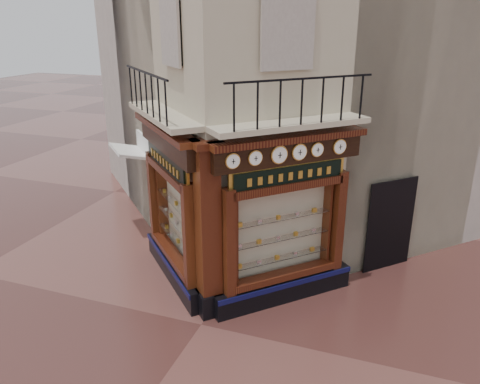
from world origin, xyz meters
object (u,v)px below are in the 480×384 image
at_px(clock_a, 233,161).
at_px(clock_b, 255,158).
at_px(signboard_right, 289,175).
at_px(awning, 136,232).
at_px(clock_d, 299,152).
at_px(corner_pilaster, 208,234).
at_px(clock_e, 317,150).
at_px(clock_f, 340,147).
at_px(signboard_left, 166,162).
at_px(clock_c, 279,155).

xyz_separation_m(clock_a, clock_b, (0.35, 0.35, 0.00)).
bearing_deg(signboard_right, awning, 113.36).
distance_m(clock_a, clock_d, 1.53).
relative_size(corner_pilaster, clock_e, 12.61).
height_order(clock_a, clock_f, clock_f).
height_order(corner_pilaster, clock_f, corner_pilaster).
relative_size(corner_pilaster, clock_d, 10.99).
xyz_separation_m(clock_e, signboard_left, (-3.43, -0.35, -0.52)).
bearing_deg(clock_e, clock_d, -180.00).
bearing_deg(corner_pilaster, awning, 95.83).
relative_size(clock_d, signboard_left, 0.17).
bearing_deg(clock_f, corner_pilaster, 171.73).
bearing_deg(clock_a, clock_e, 0.00).
height_order(clock_d, clock_f, clock_d).
height_order(clock_c, signboard_right, clock_c).
distance_m(clock_a, clock_f, 2.55).
bearing_deg(corner_pilaster, signboard_right, -10.25).
bearing_deg(clock_e, clock_f, 0.00).
height_order(clock_e, signboard_right, clock_e).
distance_m(clock_c, clock_f, 1.51).
distance_m(clock_e, signboard_right, 0.80).
bearing_deg(awning, clock_f, -147.15).
bearing_deg(clock_b, clock_c, 0.00).
distance_m(corner_pilaster, awning, 5.29).
height_order(clock_b, clock_e, clock_b).
height_order(clock_b, signboard_right, clock_b).
xyz_separation_m(clock_e, clock_f, (0.41, 0.41, -0.00)).
height_order(clock_c, clock_d, clock_c).
distance_m(clock_a, signboard_left, 2.35).
xyz_separation_m(clock_e, signboard_right, (-0.51, -0.35, -0.52)).
relative_size(clock_e, clock_f, 0.92).
xyz_separation_m(clock_d, signboard_right, (-0.19, -0.04, -0.52)).
bearing_deg(clock_d, clock_f, 0.00).
xyz_separation_m(signboard_left, signboard_right, (2.92, 0.00, 0.00)).
height_order(clock_b, clock_d, clock_d).
bearing_deg(clock_b, signboard_left, 118.75).
relative_size(clock_c, awning, 0.26).
bearing_deg(corner_pilaster, clock_a, -47.99).
bearing_deg(clock_f, clock_e, -180.00).
relative_size(clock_e, awning, 0.21).
relative_size(clock_c, signboard_right, 0.19).
distance_m(clock_c, clock_d, 0.48).
distance_m(clock_c, awning, 6.72).
xyz_separation_m(corner_pilaster, signboard_left, (-1.46, 1.01, 1.15)).
bearing_deg(clock_e, awning, 118.21).
bearing_deg(clock_b, corner_pilaster, 154.06).
xyz_separation_m(corner_pilaster, clock_d, (1.65, 1.05, 1.67)).
xyz_separation_m(clock_b, clock_c, (0.39, 0.39, -0.00)).
height_order(clock_e, awning, clock_e).
bearing_deg(awning, corner_pilaster, -174.17).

